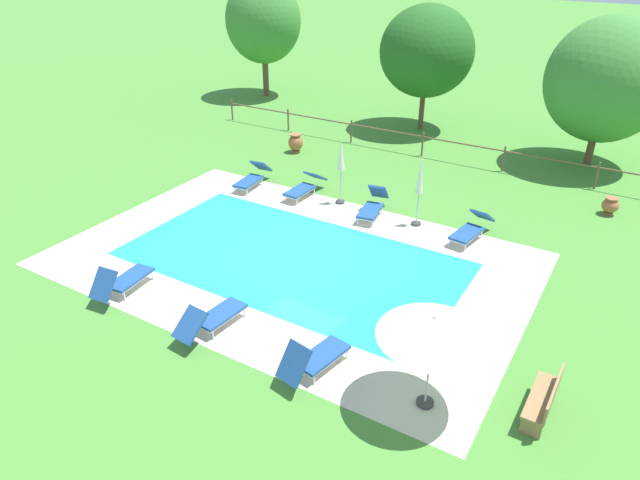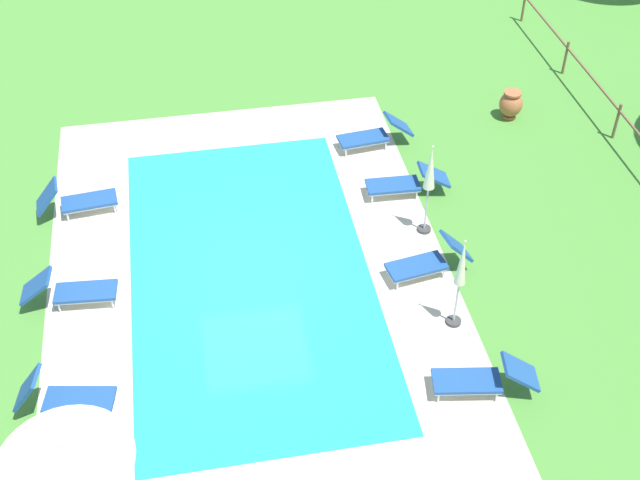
{
  "view_description": "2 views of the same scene",
  "coord_description": "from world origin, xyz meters",
  "px_view_note": "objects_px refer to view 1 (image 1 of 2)",
  "views": [
    {
      "loc": [
        8.18,
        -11.92,
        8.49
      ],
      "look_at": [
        0.67,
        0.5,
        0.6
      ],
      "focal_mm": 31.85,
      "sensor_mm": 36.0,
      "label": 1
    },
    {
      "loc": [
        13.85,
        -0.95,
        12.98
      ],
      "look_at": [
        0.4,
        1.5,
        1.09
      ],
      "focal_mm": 47.9,
      "sensor_mm": 36.0,
      "label": 2
    }
  ],
  "objects_px": {
    "sun_lounger_north_end": "(212,317)",
    "sun_lounger_north_far": "(471,228)",
    "patio_umbrella_open_foreground": "(434,327)",
    "tree_far_west": "(607,80)",
    "patio_umbrella_closed_row_centre": "(341,160)",
    "tree_centre": "(263,21)",
    "sun_lounger_north_mid": "(373,205)",
    "sun_lounger_south_near_corner": "(252,177)",
    "terracotta_urn_near_fence": "(610,205)",
    "wooden_bench_lawn_side": "(545,398)",
    "tree_west_mid": "(427,51)",
    "terracotta_urn_by_tree": "(296,143)",
    "sun_lounger_north_near_steps": "(304,186)",
    "sun_lounger_south_mid": "(314,358)",
    "sun_lounger_south_end": "(123,280)",
    "patio_umbrella_closed_row_west": "(420,183)"
  },
  "relations": [
    {
      "from": "patio_umbrella_closed_row_centre",
      "to": "tree_centre",
      "type": "bearing_deg",
      "value": 135.53
    },
    {
      "from": "sun_lounger_north_far",
      "to": "sun_lounger_north_near_steps",
      "type": "bearing_deg",
      "value": 178.93
    },
    {
      "from": "sun_lounger_north_near_steps",
      "to": "patio_umbrella_closed_row_centre",
      "type": "xyz_separation_m",
      "value": [
        1.43,
        0.11,
        1.26
      ]
    },
    {
      "from": "patio_umbrella_closed_row_centre",
      "to": "wooden_bench_lawn_side",
      "type": "height_order",
      "value": "patio_umbrella_closed_row_centre"
    },
    {
      "from": "patio_umbrella_closed_row_centre",
      "to": "terracotta_urn_by_tree",
      "type": "height_order",
      "value": "patio_umbrella_closed_row_centre"
    },
    {
      "from": "sun_lounger_north_end",
      "to": "patio_umbrella_open_foreground",
      "type": "bearing_deg",
      "value": 3.71
    },
    {
      "from": "sun_lounger_north_far",
      "to": "sun_lounger_south_end",
      "type": "relative_size",
      "value": 1.08
    },
    {
      "from": "sun_lounger_south_near_corner",
      "to": "patio_umbrella_open_foreground",
      "type": "bearing_deg",
      "value": -36.27
    },
    {
      "from": "sun_lounger_north_far",
      "to": "patio_umbrella_open_foreground",
      "type": "relative_size",
      "value": 0.94
    },
    {
      "from": "sun_lounger_north_mid",
      "to": "tree_far_west",
      "type": "xyz_separation_m",
      "value": [
        5.46,
        9.02,
        3.06
      ]
    },
    {
      "from": "sun_lounger_south_end",
      "to": "tree_centre",
      "type": "height_order",
      "value": "tree_centre"
    },
    {
      "from": "patio_umbrella_open_foreground",
      "to": "terracotta_urn_by_tree",
      "type": "bearing_deg",
      "value": 133.13
    },
    {
      "from": "tree_far_west",
      "to": "sun_lounger_south_mid",
      "type": "bearing_deg",
      "value": -100.33
    },
    {
      "from": "patio_umbrella_closed_row_centre",
      "to": "tree_centre",
      "type": "xyz_separation_m",
      "value": [
        -11.17,
        10.97,
        2.54
      ]
    },
    {
      "from": "patio_umbrella_closed_row_centre",
      "to": "tree_west_mid",
      "type": "distance_m",
      "value": 9.91
    },
    {
      "from": "sun_lounger_south_mid",
      "to": "tree_west_mid",
      "type": "bearing_deg",
      "value": 105.14
    },
    {
      "from": "patio_umbrella_open_foreground",
      "to": "tree_far_west",
      "type": "bearing_deg",
      "value": 87.86
    },
    {
      "from": "wooden_bench_lawn_side",
      "to": "terracotta_urn_near_fence",
      "type": "distance_m",
      "value": 10.69
    },
    {
      "from": "sun_lounger_north_mid",
      "to": "patio_umbrella_open_foreground",
      "type": "height_order",
      "value": "patio_umbrella_open_foreground"
    },
    {
      "from": "patio_umbrella_open_foreground",
      "to": "patio_umbrella_closed_row_west",
      "type": "height_order",
      "value": "patio_umbrella_closed_row_west"
    },
    {
      "from": "sun_lounger_south_mid",
      "to": "tree_west_mid",
      "type": "distance_m",
      "value": 18.6
    },
    {
      "from": "sun_lounger_north_mid",
      "to": "patio_umbrella_closed_row_west",
      "type": "height_order",
      "value": "patio_umbrella_closed_row_west"
    },
    {
      "from": "tree_far_west",
      "to": "patio_umbrella_closed_row_centre",
      "type": "bearing_deg",
      "value": -128.5
    },
    {
      "from": "sun_lounger_south_mid",
      "to": "wooden_bench_lawn_side",
      "type": "relative_size",
      "value": 1.26
    },
    {
      "from": "sun_lounger_north_end",
      "to": "sun_lounger_south_near_corner",
      "type": "relative_size",
      "value": 0.99
    },
    {
      "from": "sun_lounger_north_mid",
      "to": "sun_lounger_north_far",
      "type": "bearing_deg",
      "value": 1.87
    },
    {
      "from": "sun_lounger_north_mid",
      "to": "patio_umbrella_closed_row_centre",
      "type": "relative_size",
      "value": 0.82
    },
    {
      "from": "sun_lounger_north_mid",
      "to": "tree_far_west",
      "type": "relative_size",
      "value": 0.34
    },
    {
      "from": "sun_lounger_north_end",
      "to": "terracotta_urn_near_fence",
      "type": "relative_size",
      "value": 3.3
    },
    {
      "from": "patio_umbrella_open_foreground",
      "to": "tree_centre",
      "type": "height_order",
      "value": "tree_centre"
    },
    {
      "from": "tree_west_mid",
      "to": "sun_lounger_north_mid",
      "type": "bearing_deg",
      "value": -76.7
    },
    {
      "from": "patio_umbrella_open_foreground",
      "to": "tree_far_west",
      "type": "xyz_separation_m",
      "value": [
        0.61,
        16.34,
        1.5
      ]
    },
    {
      "from": "terracotta_urn_by_tree",
      "to": "tree_west_mid",
      "type": "xyz_separation_m",
      "value": [
        3.36,
        6.03,
        3.22
      ]
    },
    {
      "from": "sun_lounger_north_far",
      "to": "patio_umbrella_closed_row_centre",
      "type": "height_order",
      "value": "patio_umbrella_closed_row_centre"
    },
    {
      "from": "sun_lounger_south_end",
      "to": "sun_lounger_north_end",
      "type": "bearing_deg",
      "value": -0.42
    },
    {
      "from": "sun_lounger_north_end",
      "to": "sun_lounger_south_mid",
      "type": "relative_size",
      "value": 1.07
    },
    {
      "from": "terracotta_urn_by_tree",
      "to": "sun_lounger_north_far",
      "type": "bearing_deg",
      "value": -23.0
    },
    {
      "from": "sun_lounger_north_near_steps",
      "to": "sun_lounger_south_end",
      "type": "height_order",
      "value": "sun_lounger_south_end"
    },
    {
      "from": "tree_far_west",
      "to": "tree_west_mid",
      "type": "xyz_separation_m",
      "value": [
        -7.83,
        0.98,
        0.21
      ]
    },
    {
      "from": "sun_lounger_south_near_corner",
      "to": "terracotta_urn_near_fence",
      "type": "xyz_separation_m",
      "value": [
        11.89,
        4.34,
        -0.04
      ]
    },
    {
      "from": "sun_lounger_north_end",
      "to": "sun_lounger_north_far",
      "type": "bearing_deg",
      "value": 63.69
    },
    {
      "from": "tree_far_west",
      "to": "patio_umbrella_open_foreground",
      "type": "bearing_deg",
      "value": -92.14
    },
    {
      "from": "sun_lounger_south_end",
      "to": "tree_west_mid",
      "type": "bearing_deg",
      "value": 86.11
    },
    {
      "from": "wooden_bench_lawn_side",
      "to": "tree_west_mid",
      "type": "relative_size",
      "value": 0.26
    },
    {
      "from": "terracotta_urn_near_fence",
      "to": "patio_umbrella_closed_row_centre",
      "type": "bearing_deg",
      "value": -154.63
    },
    {
      "from": "patio_umbrella_open_foreground",
      "to": "sun_lounger_north_far",
      "type": "bearing_deg",
      "value": 101.25
    },
    {
      "from": "sun_lounger_north_near_steps",
      "to": "tree_west_mid",
      "type": "height_order",
      "value": "tree_west_mid"
    },
    {
      "from": "patio_umbrella_closed_row_west",
      "to": "patio_umbrella_open_foreground",
      "type": "bearing_deg",
      "value": -66.06
    },
    {
      "from": "sun_lounger_south_end",
      "to": "patio_umbrella_open_foreground",
      "type": "height_order",
      "value": "patio_umbrella_open_foreground"
    },
    {
      "from": "patio_umbrella_open_foreground",
      "to": "wooden_bench_lawn_side",
      "type": "distance_m",
      "value": 2.72
    }
  ]
}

